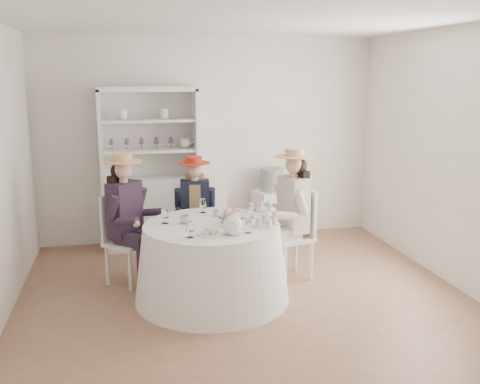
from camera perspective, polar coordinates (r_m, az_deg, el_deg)
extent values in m
plane|color=brown|center=(5.63, 0.22, -10.71)|extent=(4.50, 4.50, 0.00)
plane|color=white|center=(5.19, 0.25, 17.83)|extent=(4.50, 4.50, 0.00)
plane|color=silver|center=(7.19, -3.26, 5.57)|extent=(4.50, 0.00, 4.50)
plane|color=silver|center=(3.36, 7.69, -2.65)|extent=(4.50, 0.00, 4.50)
plane|color=silver|center=(6.13, 21.26, 3.52)|extent=(0.00, 4.50, 4.50)
cone|color=white|center=(5.39, -3.00, -7.51)|extent=(1.55, 1.55, 0.75)
cylinder|color=white|center=(5.27, -3.05, -3.56)|extent=(1.35, 1.35, 0.02)
cube|color=silver|center=(7.03, -9.40, -2.15)|extent=(1.30, 0.92, 0.92)
cube|color=silver|center=(7.04, -9.79, 6.29)|extent=(1.13, 0.54, 1.12)
cube|color=silver|center=(6.80, -9.88, 10.79)|extent=(1.30, 0.92, 0.06)
cube|color=silver|center=(6.84, -14.67, 5.88)|extent=(0.22, 0.43, 1.12)
cube|color=silver|center=(6.89, -4.78, 6.29)|extent=(0.22, 0.43, 1.12)
cube|color=silver|center=(6.87, -9.64, 4.42)|extent=(1.21, 0.84, 0.03)
cube|color=silver|center=(6.82, -9.76, 7.55)|extent=(1.21, 0.84, 0.03)
sphere|color=white|center=(6.89, -5.85, 5.25)|extent=(0.14, 0.14, 0.14)
cube|color=silver|center=(7.31, 3.36, -2.42)|extent=(0.50, 0.50, 0.67)
cylinder|color=black|center=(7.20, 3.41, 1.35)|extent=(0.39, 0.39, 0.31)
cube|color=silver|center=(5.85, -11.88, -5.34)|extent=(0.57, 0.57, 0.04)
cylinder|color=silver|center=(5.72, -11.65, -8.22)|extent=(0.04, 0.04, 0.44)
cylinder|color=silver|center=(5.94, -9.58, -7.32)|extent=(0.04, 0.04, 0.44)
cylinder|color=silver|center=(5.92, -13.99, -7.59)|extent=(0.04, 0.04, 0.44)
cylinder|color=silver|center=(6.14, -11.90, -6.75)|extent=(0.04, 0.04, 0.44)
cube|color=silver|center=(5.90, -13.30, -2.54)|extent=(0.28, 0.30, 0.50)
cube|color=black|center=(5.77, -12.19, -1.80)|extent=(0.39, 0.40, 0.58)
cube|color=black|center=(5.69, -11.62, -5.01)|extent=(0.34, 0.33, 0.12)
cylinder|color=black|center=(5.70, -10.42, -8.13)|extent=(0.10, 0.10, 0.46)
cylinder|color=black|center=(5.58, -13.35, -1.61)|extent=(0.19, 0.18, 0.28)
cube|color=black|center=(5.82, -10.44, -4.56)|extent=(0.34, 0.33, 0.12)
cylinder|color=black|center=(5.83, -9.26, -7.61)|extent=(0.10, 0.10, 0.46)
cylinder|color=black|center=(5.87, -10.58, -0.76)|extent=(0.19, 0.18, 0.28)
cylinder|color=#D8A889|center=(5.70, -12.34, 1.23)|extent=(0.09, 0.09, 0.08)
sphere|color=#D8A889|center=(5.68, -12.39, 2.31)|extent=(0.19, 0.19, 0.19)
sphere|color=black|center=(5.71, -12.72, 2.20)|extent=(0.19, 0.19, 0.19)
cube|color=black|center=(5.78, -12.86, -0.06)|extent=(0.22, 0.23, 0.38)
cylinder|color=tan|center=(5.66, -12.43, 3.21)|extent=(0.40, 0.40, 0.01)
cylinder|color=tan|center=(5.66, -12.45, 3.61)|extent=(0.20, 0.20, 0.08)
cube|color=silver|center=(6.31, -4.77, -4.15)|extent=(0.41, 0.41, 0.04)
cylinder|color=silver|center=(6.24, -6.07, -6.42)|extent=(0.03, 0.03, 0.40)
cylinder|color=silver|center=(6.24, -3.36, -6.36)|extent=(0.03, 0.03, 0.40)
cylinder|color=silver|center=(6.51, -6.05, -5.58)|extent=(0.03, 0.03, 0.40)
cylinder|color=silver|center=(6.52, -3.46, -5.53)|extent=(0.03, 0.03, 0.40)
cube|color=silver|center=(6.40, -4.83, -1.61)|extent=(0.35, 0.07, 0.46)
cube|color=black|center=(6.24, -4.83, -1.12)|extent=(0.35, 0.22, 0.53)
cube|color=tan|center=(6.24, -4.83, -1.12)|extent=(0.15, 0.22, 0.46)
cube|color=black|center=(6.19, -5.53, -3.81)|extent=(0.16, 0.32, 0.11)
cylinder|color=black|center=(6.15, -5.47, -6.61)|extent=(0.09, 0.09, 0.42)
cylinder|color=black|center=(6.19, -6.59, -0.66)|extent=(0.10, 0.17, 0.25)
cube|color=black|center=(6.19, -4.00, -3.78)|extent=(0.16, 0.32, 0.11)
cylinder|color=black|center=(6.15, -3.93, -6.57)|extent=(0.09, 0.09, 0.42)
cylinder|color=black|center=(6.19, -3.08, -0.59)|extent=(0.10, 0.17, 0.25)
cylinder|color=#D8A889|center=(6.18, -4.88, 1.43)|extent=(0.08, 0.08, 0.07)
sphere|color=#D8A889|center=(6.16, -4.89, 2.35)|extent=(0.17, 0.17, 0.17)
sphere|color=tan|center=(6.20, -4.90, 2.30)|extent=(0.17, 0.17, 0.17)
cube|color=tan|center=(6.28, -4.86, 0.42)|extent=(0.23, 0.10, 0.35)
cylinder|color=red|center=(6.15, -4.91, 3.11)|extent=(0.37, 0.37, 0.01)
cylinder|color=red|center=(6.14, -4.91, 3.45)|extent=(0.18, 0.18, 0.07)
cube|color=silver|center=(5.90, 5.47, -4.88)|extent=(0.49, 0.49, 0.04)
cylinder|color=silver|center=(6.03, 3.27, -6.81)|extent=(0.04, 0.04, 0.45)
cylinder|color=silver|center=(5.76, 4.84, -7.78)|extent=(0.04, 0.04, 0.45)
cylinder|color=silver|center=(6.18, 5.96, -6.35)|extent=(0.04, 0.04, 0.45)
cylinder|color=silver|center=(5.92, 7.61, -7.26)|extent=(0.04, 0.04, 0.45)
cube|color=silver|center=(5.91, 7.06, -2.08)|extent=(0.12, 0.39, 0.51)
cube|color=beige|center=(5.80, 5.72, -1.28)|extent=(0.28, 0.41, 0.59)
cube|color=beige|center=(5.89, 3.99, -4.04)|extent=(0.37, 0.21, 0.12)
cylinder|color=beige|center=(5.92, 2.73, -7.07)|extent=(0.10, 0.10, 0.47)
cylinder|color=beige|center=(5.95, 4.34, -0.21)|extent=(0.19, 0.13, 0.28)
cube|color=beige|center=(5.74, 4.90, -4.51)|extent=(0.37, 0.21, 0.12)
cylinder|color=beige|center=(5.77, 3.59, -7.62)|extent=(0.10, 0.10, 0.47)
cylinder|color=beige|center=(5.59, 6.49, -1.08)|extent=(0.19, 0.13, 0.28)
cylinder|color=#D8A889|center=(5.74, 5.79, 1.80)|extent=(0.09, 0.09, 0.08)
sphere|color=#D8A889|center=(5.72, 5.81, 2.91)|extent=(0.19, 0.19, 0.19)
sphere|color=black|center=(5.74, 6.20, 2.79)|extent=(0.19, 0.19, 0.19)
cube|color=black|center=(5.81, 6.45, 0.47)|extent=(0.14, 0.26, 0.39)
cylinder|color=tan|center=(5.70, 5.83, 3.82)|extent=(0.41, 0.41, 0.01)
cylinder|color=tan|center=(5.70, 5.84, 4.23)|extent=(0.20, 0.20, 0.08)
cube|color=silver|center=(6.92, -3.39, -2.20)|extent=(0.43, 0.43, 0.04)
cylinder|color=silver|center=(7.17, -2.33, -3.61)|extent=(0.04, 0.04, 0.45)
cylinder|color=silver|center=(7.11, -4.92, -3.79)|extent=(0.04, 0.04, 0.45)
cylinder|color=silver|center=(6.87, -1.75, -4.35)|extent=(0.04, 0.04, 0.45)
cylinder|color=silver|center=(6.80, -4.45, -4.55)|extent=(0.04, 0.04, 0.45)
cube|color=silver|center=(6.68, -3.11, -0.30)|extent=(0.39, 0.05, 0.51)
imported|color=white|center=(5.29, -5.89, -2.99)|extent=(0.12, 0.12, 0.08)
imported|color=white|center=(5.54, -2.61, -2.30)|extent=(0.08, 0.08, 0.06)
imported|color=white|center=(5.43, -0.99, -2.56)|extent=(0.10, 0.10, 0.07)
imported|color=white|center=(5.21, -0.82, -3.27)|extent=(0.25, 0.25, 0.06)
sphere|color=pink|center=(5.24, -0.12, -2.40)|extent=(0.08, 0.08, 0.08)
sphere|color=white|center=(5.27, -0.31, -2.31)|extent=(0.08, 0.08, 0.08)
sphere|color=pink|center=(5.28, -0.66, -2.26)|extent=(0.08, 0.08, 0.08)
sphere|color=white|center=(5.28, -1.06, -2.27)|extent=(0.08, 0.08, 0.08)
sphere|color=pink|center=(5.26, -1.39, -2.33)|extent=(0.08, 0.08, 0.08)
sphere|color=white|center=(5.23, -1.54, -2.43)|extent=(0.08, 0.08, 0.08)
sphere|color=pink|center=(5.19, -1.46, -2.53)|extent=(0.08, 0.08, 0.08)
sphere|color=white|center=(5.17, -1.18, -2.61)|extent=(0.08, 0.08, 0.08)
sphere|color=pink|center=(5.16, -0.78, -2.63)|extent=(0.08, 0.08, 0.08)
sphere|color=white|center=(5.17, -0.39, -2.59)|extent=(0.08, 0.08, 0.08)
sphere|color=pink|center=(5.20, -0.15, -2.51)|extent=(0.08, 0.08, 0.08)
sphere|color=white|center=(4.91, -0.76, -3.59)|extent=(0.19, 0.19, 0.19)
cylinder|color=white|center=(4.93, 0.57, -3.39)|extent=(0.11, 0.03, 0.09)
cylinder|color=white|center=(4.88, -0.77, -2.51)|extent=(0.04, 0.04, 0.02)
cylinder|color=white|center=(4.94, -3.20, -4.49)|extent=(0.24, 0.24, 0.01)
cube|color=beige|center=(4.91, -3.69, -4.33)|extent=(0.05, 0.04, 0.03)
cube|color=beige|center=(4.93, -3.20, -4.11)|extent=(0.06, 0.05, 0.03)
cube|color=beige|center=(4.95, -2.72, -4.15)|extent=(0.07, 0.06, 0.03)
cube|color=beige|center=(4.96, -3.48, -4.00)|extent=(0.06, 0.06, 0.03)
cube|color=beige|center=(4.90, -2.82, -4.35)|extent=(0.06, 0.07, 0.03)
cylinder|color=white|center=(5.21, 2.81, -3.55)|extent=(0.25, 0.25, 0.01)
cylinder|color=white|center=(5.19, 2.82, -2.74)|extent=(0.02, 0.02, 0.17)
cylinder|color=white|center=(5.17, 2.83, -1.85)|extent=(0.19, 0.19, 0.01)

